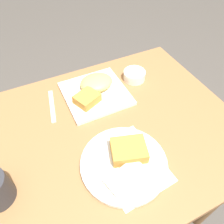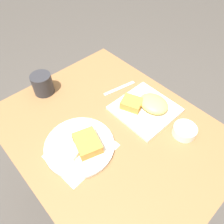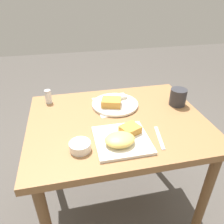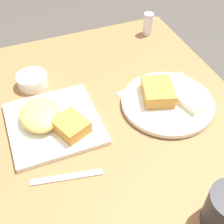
% 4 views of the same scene
% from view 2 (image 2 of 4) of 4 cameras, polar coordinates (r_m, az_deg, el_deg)
% --- Properties ---
extents(ground_plane, '(8.00, 8.00, 0.00)m').
position_cam_2_polar(ground_plane, '(1.58, -0.19, -20.84)').
color(ground_plane, '#4C4742').
extents(dining_table, '(0.93, 0.74, 0.75)m').
position_cam_2_polar(dining_table, '(0.99, -0.28, -8.01)').
color(dining_table, olive).
rests_on(dining_table, ground_plane).
extents(menu_card, '(0.20, 0.25, 0.00)m').
position_cam_2_polar(menu_card, '(0.86, -7.92, -10.02)').
color(menu_card, silver).
rests_on(menu_card, dining_table).
extents(plate_square_near, '(0.25, 0.25, 0.06)m').
position_cam_2_polar(plate_square_near, '(0.97, 9.00, 1.50)').
color(plate_square_near, white).
rests_on(plate_square_near, dining_table).
extents(plate_oval_far, '(0.27, 0.27, 0.05)m').
position_cam_2_polar(plate_oval_far, '(0.85, -8.30, -8.57)').
color(plate_oval_far, white).
rests_on(plate_oval_far, menu_card).
extents(sauce_ramekin, '(0.09, 0.09, 0.04)m').
position_cam_2_polar(sauce_ramekin, '(0.93, 18.43, -4.64)').
color(sauce_ramekin, white).
rests_on(sauce_ramekin, dining_table).
extents(butter_knife, '(0.05, 0.17, 0.00)m').
position_cam_2_polar(butter_knife, '(1.07, 1.97, 6.23)').
color(butter_knife, silver).
rests_on(butter_knife, dining_table).
extents(coffee_mug, '(0.09, 0.09, 0.10)m').
position_cam_2_polar(coffee_mug, '(1.07, -17.71, 7.00)').
color(coffee_mug, '#2D2D33').
rests_on(coffee_mug, dining_table).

